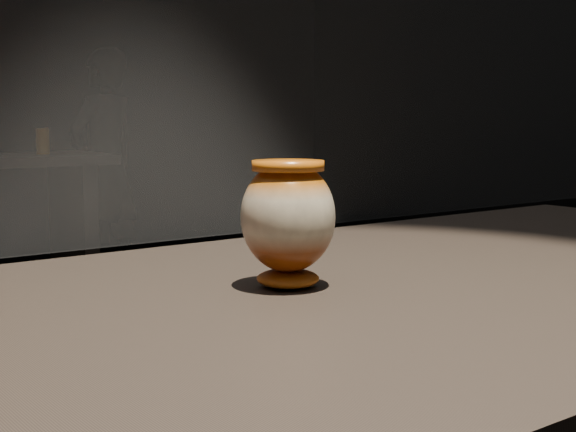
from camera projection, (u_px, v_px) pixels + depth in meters
main_vase at (288, 218)px, 0.94m from camera, size 0.12×0.12×0.15m
back_vase_right at (43, 141)px, 4.16m from camera, size 0.07×0.07×0.14m
visitor at (104, 165)px, 5.31m from camera, size 0.66×0.56×1.54m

